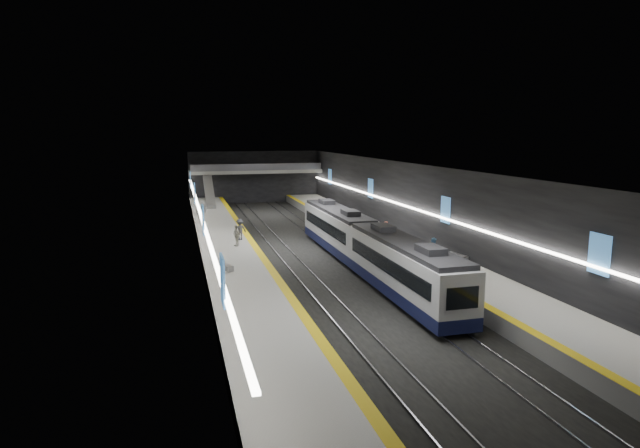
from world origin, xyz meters
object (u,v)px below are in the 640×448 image
object	(u,v)px
bench_left_far	(202,211)
bench_right_near	(457,257)
escalator	(209,192)
passenger_right_b	(434,250)
bench_left_near	(225,267)
train	(365,244)
passenger_left_b	(240,230)
bench_right_far	(375,224)
passenger_right_a	(387,232)
passenger_left_a	(236,236)

from	to	relation	value
bench_left_far	bench_right_near	distance (m)	35.45
escalator	passenger_right_b	distance (m)	40.20
bench_left_near	bench_right_near	size ratio (longest dim) A/B	0.87
train	escalator	size ratio (longest dim) A/B	3.76
passenger_right_b	passenger_left_b	size ratio (longest dim) A/B	0.96
bench_right_near	passenger_right_b	xyz separation A→B (m)	(-2.05, -0.07, 0.70)
escalator	bench_right_far	world-z (taller)	escalator
bench_left_far	passenger_right_a	bearing A→B (deg)	-31.43
escalator	passenger_left_b	world-z (taller)	escalator
bench_left_near	passenger_left_a	bearing A→B (deg)	53.24
bench_right_near	bench_left_far	bearing A→B (deg)	108.46
train	bench_right_near	xyz separation A→B (m)	(6.78, -2.38, -0.95)
passenger_right_a	passenger_left_b	distance (m)	13.54
escalator	passenger_left_b	bearing A→B (deg)	-87.11
escalator	bench_left_near	bearing A→B (deg)	-91.72
passenger_left_a	passenger_left_b	xyz separation A→B (m)	(0.60, 2.59, 0.04)
bench_right_far	escalator	bearing A→B (deg)	119.81
bench_right_near	passenger_left_a	xyz separation A→B (m)	(-16.11, 9.76, 0.70)
train	passenger_right_a	bearing A→B (deg)	53.76
train	bench_left_near	world-z (taller)	train
bench_left_near	passenger_right_a	xyz separation A→B (m)	(15.12, 6.22, 0.75)
passenger_right_a	passenger_left_b	xyz separation A→B (m)	(-12.79, 4.45, 0.02)
escalator	passenger_left_b	size ratio (longest dim) A/B	4.07
passenger_right_a	passenger_right_b	bearing A→B (deg)	-154.65
passenger_right_b	bench_right_near	bearing A→B (deg)	-45.84
bench_left_far	passenger_left_b	size ratio (longest dim) A/B	1.01
passenger_right_a	passenger_left_a	distance (m)	13.51
bench_left_near	bench_left_far	xyz separation A→B (m)	(-0.33, 28.74, 0.03)
bench_left_far	bench_right_far	world-z (taller)	bench_left_far
passenger_right_b	passenger_left_a	world-z (taller)	passenger_left_a
bench_left_far	bench_right_near	xyz separation A→B (m)	(18.18, -30.43, 0.00)
passenger_left_b	passenger_left_a	bearing A→B (deg)	54.23
escalator	passenger_right_a	size ratio (longest dim) A/B	4.16
passenger_right_a	passenger_left_a	xyz separation A→B (m)	(-13.38, 1.85, -0.01)
bench_left_far	passenger_left_b	world-z (taller)	passenger_left_b
bench_left_near	passenger_left_b	bearing A→B (deg)	53.04
bench_right_near	passenger_right_b	world-z (taller)	passenger_right_b
escalator	bench_right_near	xyz separation A→B (m)	(16.78, -37.32, -1.66)
passenger_right_a	train	bearing A→B (deg)	164.24
bench_left_near	passenger_right_b	size ratio (longest dim) A/B	0.92
bench_right_far	passenger_left_a	world-z (taller)	passenger_left_a
bench_right_near	bench_right_far	xyz separation A→B (m)	(-0.72, 16.16, -0.05)
passenger_left_b	bench_left_far	bearing A→B (deg)	-104.42
passenger_left_a	train	bearing A→B (deg)	31.87
bench_left_near	passenger_left_a	xyz separation A→B (m)	(1.73, 8.07, 0.73)
bench_left_far	passenger_left_b	bearing A→B (deg)	-57.50
escalator	bench_right_near	world-z (taller)	escalator
escalator	passenger_right_a	xyz separation A→B (m)	(14.05, -29.42, -0.94)
bench_left_near	bench_right_far	distance (m)	22.42
escalator	passenger_left_b	xyz separation A→B (m)	(1.26, -24.97, -0.92)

